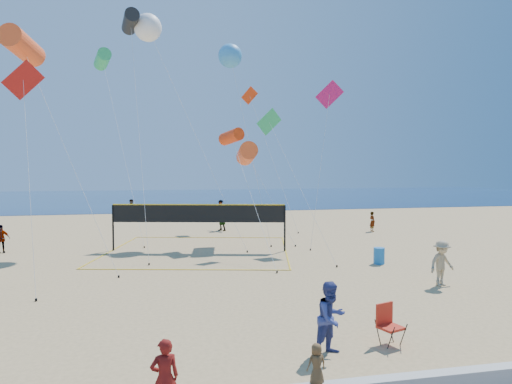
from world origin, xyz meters
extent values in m
plane|color=tan|center=(0.00, 0.00, 0.00)|extent=(120.00, 120.00, 0.00)
cube|color=navy|center=(0.00, 62.00, 0.01)|extent=(140.00, 50.00, 0.03)
imported|color=maroon|center=(-2.73, -2.43, 0.74)|extent=(0.59, 0.44, 1.48)
imported|color=brown|center=(0.05, -2.95, 0.98)|extent=(0.40, 0.28, 0.76)
imported|color=navy|center=(1.34, -0.37, 0.92)|extent=(1.10, 1.01, 1.83)
imported|color=tan|center=(8.04, 5.00, 0.89)|extent=(1.28, 0.91, 1.79)
imported|color=gray|center=(-11.32, 16.13, 0.77)|extent=(0.98, 0.72, 1.55)
imported|color=gray|center=(1.67, 22.51, 0.87)|extent=(1.38, 1.59, 1.73)
imported|color=gray|center=(12.36, 19.78, 0.73)|extent=(0.42, 0.57, 1.46)
imported|color=gray|center=(-5.26, 30.91, 0.93)|extent=(0.92, 0.73, 1.86)
imported|color=gray|center=(2.90, 32.56, 0.78)|extent=(0.97, 1.17, 1.57)
cube|color=red|center=(3.08, -0.15, 0.47)|extent=(0.71, 0.68, 0.06)
cube|color=red|center=(3.00, 0.07, 0.78)|extent=(0.56, 0.23, 0.57)
cylinder|color=black|center=(2.92, -0.42, 0.26)|extent=(0.11, 0.28, 0.74)
cylinder|color=black|center=(2.79, -0.03, 0.26)|extent=(0.11, 0.28, 0.74)
cylinder|color=black|center=(3.36, -0.28, 0.26)|extent=(0.11, 0.28, 0.74)
cylinder|color=black|center=(3.23, 0.12, 0.26)|extent=(0.11, 0.28, 0.74)
cylinder|color=blue|center=(7.55, 9.28, 0.39)|extent=(0.59, 0.59, 0.79)
cylinder|color=black|center=(-5.39, 15.65, 1.28)|extent=(0.10, 0.10, 2.57)
cylinder|color=black|center=(3.99, 13.48, 1.28)|extent=(0.10, 0.10, 2.57)
cube|color=black|center=(-0.70, 14.57, 2.08)|extent=(9.38, 2.19, 0.96)
cube|color=yellow|center=(-0.70, 14.57, 2.60)|extent=(9.38, 2.20, 0.06)
cube|color=yellow|center=(-1.78, 9.88, 0.01)|extent=(9.58, 2.26, 0.02)
cube|color=yellow|center=(0.38, 19.25, 0.01)|extent=(9.58, 2.26, 0.02)
cylinder|color=#FF5421|center=(-8.81, 11.83, 10.15)|extent=(1.48, 2.69, 1.39)
cylinder|color=silver|center=(-6.67, 10.39, 5.10)|extent=(4.30, 2.89, 10.11)
cylinder|color=black|center=(-4.53, 8.95, 0.05)|extent=(0.08, 0.08, 0.10)
cylinder|color=black|center=(-4.45, 18.57, 13.62)|extent=(1.23, 2.24, 1.16)
cylinder|color=silver|center=(-3.89, 14.92, 6.83)|extent=(1.13, 7.31, 13.57)
cylinder|color=black|center=(-3.33, 11.27, 0.05)|extent=(0.08, 0.08, 0.10)
cylinder|color=red|center=(1.48, 16.60, 6.53)|extent=(1.44, 2.01, 1.01)
cylinder|color=silver|center=(1.85, 12.50, 3.29)|extent=(0.76, 8.21, 6.49)
cylinder|color=black|center=(2.23, 8.40, 0.05)|extent=(0.08, 0.08, 0.10)
cube|color=red|center=(-8.41, 10.30, 8.36)|extent=(1.72, 0.24, 1.70)
cylinder|color=silver|center=(-7.73, 8.15, 4.21)|extent=(1.40, 4.33, 8.32)
cylinder|color=black|center=(-7.04, 5.99, 0.05)|extent=(0.08, 0.08, 0.10)
cube|color=#30BB63|center=(3.31, 14.41, 7.25)|extent=(1.55, 0.42, 1.58)
cylinder|color=silver|center=(4.29, 11.70, 3.65)|extent=(1.98, 5.44, 7.21)
cylinder|color=black|center=(5.27, 8.99, 0.05)|extent=(0.08, 0.08, 0.10)
cube|color=#C61760|center=(7.38, 15.62, 9.11)|extent=(1.69, 0.49, 1.72)
cylinder|color=silver|center=(6.42, 14.51, 4.58)|extent=(1.93, 2.25, 9.06)
cylinder|color=black|center=(5.46, 13.39, 0.05)|extent=(0.08, 0.08, 0.10)
sphere|color=white|center=(-3.42, 18.76, 13.37)|extent=(1.75, 1.75, 1.71)
cylinder|color=silver|center=(-0.78, 16.14, 6.71)|extent=(5.31, 5.25, 13.32)
cylinder|color=black|center=(1.87, 13.53, 0.05)|extent=(0.08, 0.08, 0.10)
sphere|color=#3994DF|center=(1.92, 19.88, 12.16)|extent=(1.93, 1.93, 1.59)
cylinder|color=silver|center=(2.75, 17.42, 6.11)|extent=(1.67, 4.94, 12.12)
cylinder|color=black|center=(3.57, 14.96, 0.05)|extent=(0.08, 0.08, 0.10)
cylinder|color=#30BB63|center=(-6.95, 25.70, 12.85)|extent=(1.58, 2.58, 1.32)
cylinder|color=silver|center=(-5.33, 20.93, 6.45)|extent=(3.24, 9.55, 12.81)
cylinder|color=black|center=(-3.72, 16.16, 0.05)|extent=(0.08, 0.08, 0.10)
cube|color=red|center=(4.23, 24.94, 10.39)|extent=(1.24, 0.79, 1.43)
cylinder|color=silver|center=(5.51, 22.46, 5.22)|extent=(2.57, 4.98, 10.34)
cylinder|color=black|center=(6.78, 19.98, 0.05)|extent=(0.08, 0.08, 0.10)
cylinder|color=#FF5421|center=(2.45, 16.68, 5.51)|extent=(1.31, 2.71, 1.44)
cylinder|color=silver|center=(3.72, 15.74, 2.78)|extent=(2.58, 1.91, 5.46)
cylinder|color=black|center=(5.00, 14.79, 0.05)|extent=(0.08, 0.08, 0.10)
camera|label=1|loc=(-2.77, -10.85, 4.63)|focal=32.00mm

